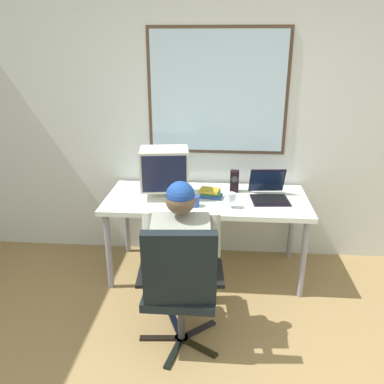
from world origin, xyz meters
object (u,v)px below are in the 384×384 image
laptop (269,191)px  coffee_mug (195,201)px  crt_monitor (164,169)px  office_chair (180,283)px  desk_speaker (234,181)px  wine_glass (231,198)px  desk (206,204)px  book_stack (211,193)px  person_seated (182,253)px

laptop → coffee_mug: 0.67m
coffee_mug → crt_monitor: bearing=142.9°
office_chair → laptop: (0.65, 1.07, 0.26)m
laptop → desk_speaker: (-0.29, 0.13, 0.04)m
wine_glass → desk_speaker: bearing=84.9°
laptop → desk_speaker: size_ratio=1.93×
coffee_mug → laptop: bearing=21.3°
desk → book_stack: book_stack is taller
person_seated → wine_glass: 0.69m
person_seated → book_stack: (0.17, 0.78, 0.16)m
person_seated → coffee_mug: (0.05, 0.57, 0.16)m
crt_monitor → laptop: 0.92m
laptop → person_seated: bearing=-129.7°
person_seated → desk_speaker: size_ratio=6.08×
wine_glass → book_stack: bearing=128.3°
office_chair → wine_glass: size_ratio=7.56×
desk → laptop: bearing=3.9°
crt_monitor → laptop: crt_monitor is taller
crt_monitor → coffee_mug: 0.40m
desk → coffee_mug: bearing=-113.0°
crt_monitor → book_stack: (0.40, -0.00, -0.21)m
wine_glass → laptop: bearing=37.6°
desk_speaker → book_stack: desk_speaker is taller
crt_monitor → desk_speaker: size_ratio=2.25×
laptop → desk_speaker: bearing=155.4°
office_chair → wine_glass: office_chair is taller
laptop → wine_glass: bearing=-142.4°
desk → crt_monitor: bearing=179.5°
office_chair → person_seated: bearing=94.0°
laptop → wine_glass: (-0.33, -0.25, 0.03)m
desk → person_seated: person_seated is taller
desk_speaker → coffee_mug: desk_speaker is taller
laptop → crt_monitor: bearing=-177.9°
crt_monitor → laptop: (0.90, 0.03, -0.18)m
person_seated → laptop: (0.67, 0.81, 0.18)m
desk → book_stack: 0.11m
crt_monitor → wine_glass: crt_monitor is taller
laptop → desk_speaker: 0.32m
office_chair → crt_monitor: size_ratio=2.21×
laptop → book_stack: 0.50m
person_seated → coffee_mug: person_seated is taller
desk → crt_monitor: 0.48m
wine_glass → book_stack: size_ratio=0.61×
desk_speaker → book_stack: size_ratio=0.93×
desk → book_stack: size_ratio=8.30×
coffee_mug → book_stack: bearing=59.6°
desk → desk_speaker: (0.24, 0.17, 0.16)m
office_chair → wine_glass: (0.33, 0.82, 0.29)m
office_chair → desk: bearing=83.4°
desk → laptop: size_ratio=4.60×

